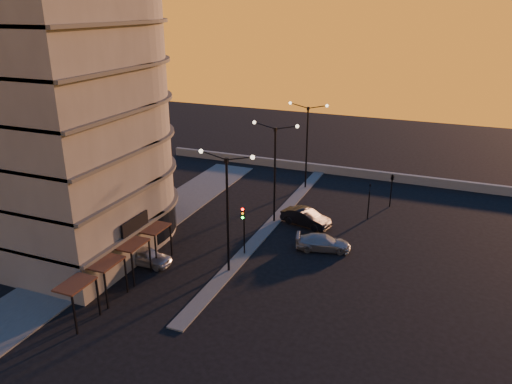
% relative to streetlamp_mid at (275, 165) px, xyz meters
% --- Properties ---
extents(ground, '(120.00, 120.00, 0.00)m').
position_rel_streetlamp_mid_xyz_m(ground, '(0.00, -10.00, -5.59)').
color(ground, black).
rests_on(ground, ground).
extents(sidewalk_west, '(5.00, 40.00, 0.12)m').
position_rel_streetlamp_mid_xyz_m(sidewalk_west, '(-10.50, -6.00, -5.53)').
color(sidewalk_west, '#4B4B48').
rests_on(sidewalk_west, ground).
extents(median, '(1.20, 36.00, 0.12)m').
position_rel_streetlamp_mid_xyz_m(median, '(0.00, 0.00, -5.53)').
color(median, '#4B4B48').
rests_on(median, ground).
extents(parapet, '(44.00, 0.50, 1.00)m').
position_rel_streetlamp_mid_xyz_m(parapet, '(2.00, 16.00, -5.09)').
color(parapet, slate).
rests_on(parapet, ground).
extents(building, '(14.35, 17.08, 25.00)m').
position_rel_streetlamp_mid_xyz_m(building, '(-14.00, -9.97, 6.32)').
color(building, '#67615B').
rests_on(building, ground).
extents(streetlamp_near, '(4.32, 0.32, 9.51)m').
position_rel_streetlamp_mid_xyz_m(streetlamp_near, '(0.00, -10.00, 0.00)').
color(streetlamp_near, black).
rests_on(streetlamp_near, ground).
extents(streetlamp_mid, '(4.32, 0.32, 9.51)m').
position_rel_streetlamp_mid_xyz_m(streetlamp_mid, '(0.00, 0.00, 0.00)').
color(streetlamp_mid, black).
rests_on(streetlamp_mid, ground).
extents(streetlamp_far, '(4.32, 0.32, 9.51)m').
position_rel_streetlamp_mid_xyz_m(streetlamp_far, '(0.00, 10.00, 0.00)').
color(streetlamp_far, black).
rests_on(streetlamp_far, ground).
extents(traffic_light_main, '(0.28, 0.44, 4.25)m').
position_rel_streetlamp_mid_xyz_m(traffic_light_main, '(0.00, -7.13, -2.70)').
color(traffic_light_main, black).
rests_on(traffic_light_main, ground).
extents(signal_east_a, '(0.13, 0.16, 3.60)m').
position_rel_streetlamp_mid_xyz_m(signal_east_a, '(8.00, 4.00, -3.66)').
color(signal_east_a, black).
rests_on(signal_east_a, ground).
extents(signal_east_b, '(0.42, 1.99, 3.60)m').
position_rel_streetlamp_mid_xyz_m(signal_east_b, '(9.50, 8.00, -2.49)').
color(signal_east_b, black).
rests_on(signal_east_b, ground).
extents(car_hatchback, '(4.20, 1.80, 1.41)m').
position_rel_streetlamp_mid_xyz_m(car_hatchback, '(-6.50, -11.42, -4.89)').
color(car_hatchback, '#ABAEB3').
rests_on(car_hatchback, ground).
extents(car_sedan, '(4.96, 2.77, 1.55)m').
position_rel_streetlamp_mid_xyz_m(car_sedan, '(2.95, 0.44, -4.82)').
color(car_sedan, black).
rests_on(car_sedan, ground).
extents(car_wagon, '(4.81, 2.86, 1.31)m').
position_rel_streetlamp_mid_xyz_m(car_wagon, '(5.73, -3.75, -4.94)').
color(car_wagon, gray).
rests_on(car_wagon, ground).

